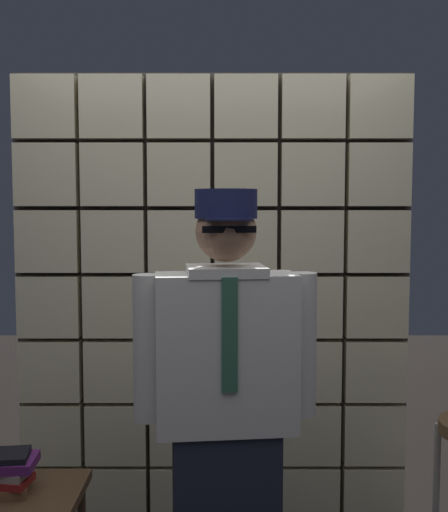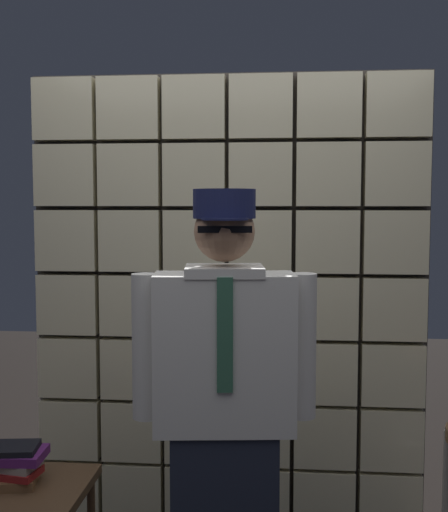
% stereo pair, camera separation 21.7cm
% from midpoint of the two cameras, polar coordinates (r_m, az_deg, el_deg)
% --- Properties ---
extents(glass_block_wall, '(1.99, 0.10, 2.32)m').
position_cam_midpoint_polar(glass_block_wall, '(3.25, -3.05, -4.47)').
color(glass_block_wall, beige).
rests_on(glass_block_wall, ground).
extents(standing_person, '(0.68, 0.31, 1.71)m').
position_cam_midpoint_polar(standing_person, '(2.45, -2.56, -13.58)').
color(standing_person, '#1E2333').
rests_on(standing_person, ground).
extents(side_table, '(0.52, 0.52, 0.50)m').
position_cam_midpoint_polar(side_table, '(2.91, -20.44, -20.48)').
color(side_table, '#513823').
rests_on(side_table, ground).
extents(book_stack, '(0.28, 0.22, 0.16)m').
position_cam_midpoint_polar(book_stack, '(2.89, -21.37, -17.44)').
color(book_stack, brown).
rests_on(book_stack, side_table).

